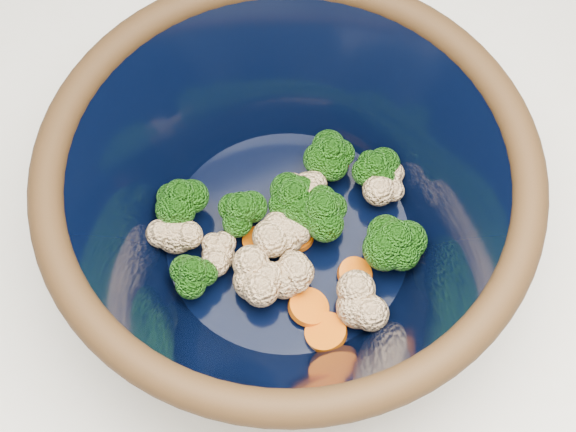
{
  "coord_description": "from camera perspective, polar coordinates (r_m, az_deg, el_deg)",
  "views": [
    {
      "loc": [
        -0.17,
        -0.14,
        1.51
      ],
      "look_at": [
        -0.06,
        0.11,
        0.97
      ],
      "focal_mm": 50.0,
      "sensor_mm": 36.0,
      "label": 1
    }
  ],
  "objects": [
    {
      "name": "vegetable_pile",
      "position": [
        0.62,
        0.35,
        -0.36
      ],
      "size": [
        0.2,
        0.17,
        0.05
      ],
      "color": "#608442",
      "rests_on": "mixing_bowl"
    },
    {
      "name": "mixing_bowl",
      "position": [
        0.59,
        0.0,
        0.65
      ],
      "size": [
        0.4,
        0.4,
        0.15
      ],
      "rotation": [
        0.0,
        0.0,
        -0.24
      ],
      "color": "black",
      "rests_on": "counter"
    }
  ]
}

